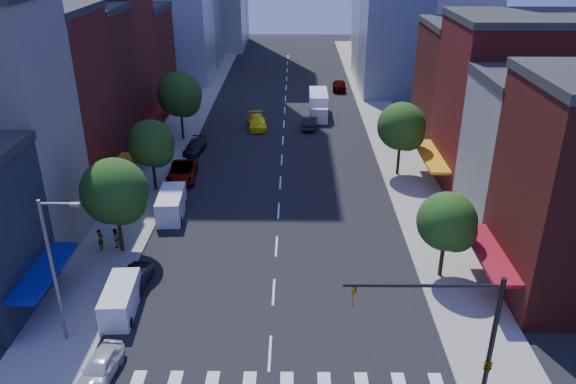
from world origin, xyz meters
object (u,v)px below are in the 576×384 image
parked_car_third (182,172)px  cargo_van_near (120,301)px  pedestrian_near (101,239)px  taxi (257,122)px  box_truck (318,105)px  parked_car_second (134,281)px  parked_car_front (100,367)px  pedestrian_far (115,238)px  traffic_car_far (339,85)px  cargo_van_far (171,205)px  traffic_car_oncoming (310,122)px  parked_car_rear (195,147)px

parked_car_third → cargo_van_near: (0.01, -21.00, 0.16)m
cargo_van_near → pedestrian_near: size_ratio=2.80×
taxi → box_truck: bearing=25.5°
parked_car_second → parked_car_third: parked_car_third is taller
parked_car_front → parked_car_third: size_ratio=0.70×
parked_car_front → parked_car_second: (-0.29, 8.19, -0.00)m
parked_car_front → pedestrian_far: (-3.09, 13.48, 0.25)m
taxi → traffic_car_far: 21.42m
box_truck → traffic_car_far: bearing=74.9°
pedestrian_near → cargo_van_near: bearing=-156.2°
parked_car_second → parked_car_third: bearing=95.2°
cargo_van_near → cargo_van_far: bearing=84.2°
pedestrian_far → traffic_car_oncoming: bearing=-178.3°
parked_car_front → parked_car_third: bearing=96.7°
parked_car_second → cargo_van_near: size_ratio=0.89×
parked_car_second → taxi: size_ratio=0.79×
pedestrian_far → parked_car_second: bearing=57.5°
cargo_van_near → traffic_car_far: 57.87m
parked_car_front → box_truck: size_ratio=0.52×
taxi → cargo_van_far: bearing=-111.2°
taxi → pedestrian_far: (-8.85, -29.08, 0.17)m
parked_car_front → cargo_van_far: size_ratio=0.78×
parked_car_rear → cargo_van_far: (0.52, -15.12, 0.40)m
parked_car_second → parked_car_rear: bearing=95.1°
traffic_car_far → box_truck: (-3.64, -13.18, 0.62)m
parked_car_front → traffic_car_oncoming: bearing=79.6°
parked_car_rear → parked_car_second: bearing=-83.5°
box_truck → pedestrian_near: bearing=-116.7°
traffic_car_oncoming → traffic_car_far: size_ratio=0.92×
traffic_car_oncoming → pedestrian_near: size_ratio=2.74×
parked_car_second → parked_car_third: size_ratio=0.72×
parked_car_front → cargo_van_near: (-0.48, 5.61, 0.27)m
traffic_car_far → pedestrian_near: (-21.19, -47.53, 0.14)m
traffic_car_far → parked_car_third: bearing=66.2°
parked_car_front → taxi: 42.95m
parked_car_front → parked_car_second: bearing=97.7°
parked_car_second → pedestrian_far: 5.99m
parked_car_front → box_truck: (13.43, 47.57, 0.78)m
traffic_car_far → pedestrian_far: (-20.17, -47.27, 0.10)m
taxi → pedestrian_near: (-9.87, -29.35, 0.21)m
parked_car_third → box_truck: 25.17m
pedestrian_near → pedestrian_far: size_ratio=1.05×
parked_car_front → cargo_van_far: 18.89m
cargo_van_near → cargo_van_far: size_ratio=0.91×
box_truck → pedestrian_near: (-17.55, -34.35, -0.48)m
parked_car_rear → pedestrian_far: bearing=-91.1°
cargo_van_far → taxi: size_ratio=0.97×
parked_car_third → cargo_van_far: size_ratio=1.12×
cargo_van_far → box_truck: size_ratio=0.66×
traffic_car_oncoming → pedestrian_near: 33.53m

